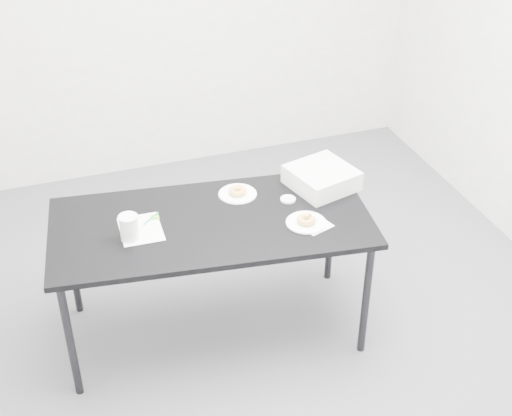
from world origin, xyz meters
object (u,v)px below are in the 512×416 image
object	(u,v)px
scorecard	(141,229)
coffee_cup	(129,228)
plate_near	(306,223)
donut_near	(306,219)
pen	(151,218)
donut_far	(238,191)
plate_far	(238,194)
bakery_box	(322,178)
table	(211,230)

from	to	relation	value
scorecard	coffee_cup	bearing A→B (deg)	-132.86
plate_near	coffee_cup	distance (m)	0.90
donut_near	plate_near	bearing A→B (deg)	0.00
pen	donut_far	distance (m)	0.51
plate_far	coffee_cup	bearing A→B (deg)	-160.47
plate_near	coffee_cup	world-z (taller)	coffee_cup
scorecard	plate_far	xyz separation A→B (m)	(0.57, 0.16, 0.00)
scorecard	bakery_box	size ratio (longest dim) A/B	0.81
plate_near	donut_far	size ratio (longest dim) A/B	2.12
pen	coffee_cup	xyz separation A→B (m)	(-0.14, -0.14, 0.06)
scorecard	donut_near	bearing A→B (deg)	-13.70
pen	bakery_box	size ratio (longest dim) A/B	0.38
scorecard	plate_far	distance (m)	0.59
coffee_cup	plate_near	bearing A→B (deg)	-10.13
pen	plate_near	xyz separation A→B (m)	(0.75, -0.30, -0.00)
donut_near	donut_far	world-z (taller)	donut_near
table	donut_near	bearing A→B (deg)	-14.76
table	donut_near	xyz separation A→B (m)	(0.46, -0.18, 0.08)
table	plate_near	xyz separation A→B (m)	(0.46, -0.18, 0.06)
table	plate_near	bearing A→B (deg)	-14.76
scorecard	bakery_box	world-z (taller)	bakery_box
scorecard	plate_far	size ratio (longest dim) A/B	1.26
table	scorecard	world-z (taller)	scorecard
scorecard	donut_far	distance (m)	0.59
coffee_cup	bakery_box	distance (m)	1.11
table	donut_far	distance (m)	0.30
table	donut_far	size ratio (longest dim) A/B	17.64
scorecard	plate_near	xyz separation A→B (m)	(0.82, -0.22, 0.00)
scorecard	plate_near	distance (m)	0.85
table	bakery_box	xyz separation A→B (m)	(0.68, 0.13, 0.11)
table	pen	distance (m)	0.32
pen	donut_near	xyz separation A→B (m)	(0.75, -0.30, 0.02)
scorecard	bakery_box	xyz separation A→B (m)	(1.04, 0.09, 0.05)
donut_near	plate_far	world-z (taller)	donut_near
plate_near	bakery_box	size ratio (longest dim) A/B	0.64
coffee_cup	bakery_box	size ratio (longest dim) A/B	0.42
table	plate_far	size ratio (longest dim) A/B	8.28
scorecard	donut_far	xyz separation A→B (m)	(0.57, 0.16, 0.02)
table	bakery_box	size ratio (longest dim) A/B	5.36
bakery_box	pen	bearing A→B (deg)	166.28
plate_near	pen	bearing A→B (deg)	158.37
coffee_cup	table	bearing A→B (deg)	3.58
pen	bakery_box	bearing A→B (deg)	-40.21
donut_near	donut_far	xyz separation A→B (m)	(-0.25, 0.38, -0.00)
pen	plate_far	distance (m)	0.51
plate_near	table	bearing A→B (deg)	158.01
scorecard	bakery_box	distance (m)	1.04
donut_near	plate_far	xyz separation A→B (m)	(-0.25, 0.38, -0.02)
donut_far	bakery_box	world-z (taller)	bakery_box
coffee_cup	donut_near	bearing A→B (deg)	-10.13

